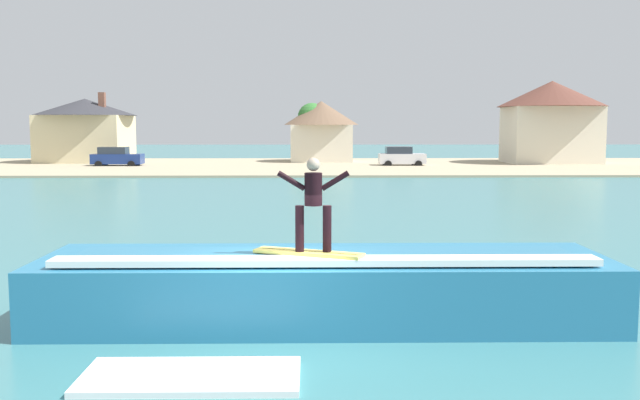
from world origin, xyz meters
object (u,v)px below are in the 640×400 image
(car_far_shore, at_px, (401,157))
(house_small_cottage, at_px, (321,128))
(wave_crest, at_px, (325,286))
(surfer, at_px, (313,199))
(house_with_chimney, at_px, (86,127))
(house_gabled_white, at_px, (551,116))
(surfboard, at_px, (308,253))
(tree_tall_bare, at_px, (115,126))
(car_near_shore, at_px, (117,157))
(tree_short_bushy, at_px, (312,118))

(car_far_shore, distance_m, house_small_cottage, 10.29)
(wave_crest, xyz_separation_m, surfer, (-0.22, -0.67, 1.76))
(wave_crest, relative_size, house_with_chimney, 1.07)
(wave_crest, bearing_deg, house_gabled_white, 67.02)
(surfer, distance_m, house_gabled_white, 59.83)
(surfboard, height_order, tree_tall_bare, tree_tall_bare)
(surfboard, distance_m, house_small_cottage, 58.14)
(surfer, height_order, car_far_shore, surfer)
(car_far_shore, xyz_separation_m, tree_tall_bare, (-28.41, 8.85, 2.81))
(surfer, xyz_separation_m, house_with_chimney, (-22.34, 57.66, 1.17))
(house_gabled_white, bearing_deg, tree_tall_bare, 173.44)
(wave_crest, bearing_deg, surfboard, -115.91)
(car_near_shore, bearing_deg, surfboard, -71.11)
(house_with_chimney, distance_m, house_gabled_white, 45.72)
(wave_crest, bearing_deg, surfer, -108.16)
(wave_crest, distance_m, surfer, 1.89)
(surfer, distance_m, house_small_cottage, 58.14)
(surfboard, height_order, car_near_shore, car_near_shore)
(surfer, xyz_separation_m, house_small_cottage, (1.12, 58.12, 1.11))
(car_far_shore, xyz_separation_m, house_with_chimney, (-30.64, 6.45, 2.64))
(house_small_cottage, height_order, tree_tall_bare, house_small_cottage)
(wave_crest, height_order, house_small_cottage, house_small_cottage)
(surfer, relative_size, house_gabled_white, 0.16)
(car_far_shore, bearing_deg, house_with_chimney, 168.12)
(tree_tall_bare, bearing_deg, surfer, -71.49)
(house_small_cottage, bearing_deg, car_near_shore, -158.87)
(house_with_chimney, xyz_separation_m, tree_short_bushy, (22.51, 0.59, 0.99))
(tree_tall_bare, bearing_deg, wave_crest, -71.11)
(surfer, distance_m, tree_tall_bare, 63.35)
(surfer, height_order, car_near_shore, surfer)
(surfboard, relative_size, house_gabled_white, 0.20)
(surfboard, height_order, tree_short_bushy, tree_short_bushy)
(tree_tall_bare, xyz_separation_m, tree_short_bushy, (20.28, -1.81, 0.82))
(car_far_shore, xyz_separation_m, tree_short_bushy, (-8.13, 7.04, 3.63))
(wave_crest, relative_size, tree_tall_bare, 2.09)
(wave_crest, distance_m, tree_tall_bare, 62.85)
(car_near_shore, relative_size, house_small_cottage, 0.60)
(house_small_cottage, relative_size, tree_short_bushy, 1.24)
(house_small_cottage, bearing_deg, house_with_chimney, -178.88)
(surfboard, relative_size, tree_tall_bare, 0.40)
(car_near_shore, height_order, house_small_cottage, house_small_cottage)
(house_gabled_white, bearing_deg, house_small_cottage, 172.16)
(wave_crest, relative_size, surfboard, 5.25)
(car_near_shore, xyz_separation_m, tree_short_bushy, (17.68, 7.33, 3.63))
(car_far_shore, relative_size, tree_short_bushy, 0.70)
(house_gabled_white, height_order, house_small_cottage, house_gabled_white)
(car_near_shore, bearing_deg, house_gabled_white, 5.81)
(surfer, bearing_deg, car_far_shore, 80.80)
(surfer, relative_size, tree_tall_bare, 0.33)
(house_with_chimney, bearing_deg, tree_short_bushy, 1.51)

